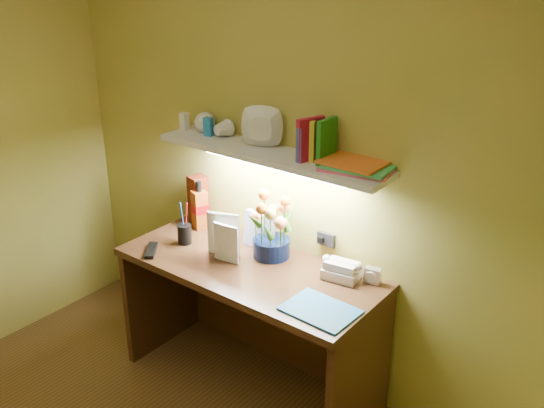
{
  "coord_description": "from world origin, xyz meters",
  "views": [
    {
      "loc": [
        1.76,
        -0.89,
        2.24
      ],
      "look_at": [
        0.04,
        1.35,
        1.05
      ],
      "focal_mm": 40.0,
      "sensor_mm": 36.0,
      "label": 1
    }
  ],
  "objects_px": {
    "flower_bouquet": "(271,226)",
    "whisky_bottle": "(200,205)",
    "telephone": "(342,268)",
    "desk": "(250,327)",
    "desk_clock": "(373,276)"
  },
  "relations": [
    {
      "from": "telephone",
      "to": "flower_bouquet",
      "type": "bearing_deg",
      "value": 175.14
    },
    {
      "from": "desk",
      "to": "telephone",
      "type": "bearing_deg",
      "value": 22.3
    },
    {
      "from": "whisky_bottle",
      "to": "flower_bouquet",
      "type": "bearing_deg",
      "value": -2.86
    },
    {
      "from": "desk",
      "to": "whisky_bottle",
      "type": "bearing_deg",
      "value": 160.55
    },
    {
      "from": "desk",
      "to": "flower_bouquet",
      "type": "distance_m",
      "value": 0.57
    },
    {
      "from": "telephone",
      "to": "desk_clock",
      "type": "relative_size",
      "value": 2.16
    },
    {
      "from": "desk_clock",
      "to": "whisky_bottle",
      "type": "bearing_deg",
      "value": 172.31
    },
    {
      "from": "desk",
      "to": "flower_bouquet",
      "type": "xyz_separation_m",
      "value": [
        0.03,
        0.15,
        0.55
      ]
    },
    {
      "from": "desk_clock",
      "to": "whisky_bottle",
      "type": "relative_size",
      "value": 0.28
    },
    {
      "from": "flower_bouquet",
      "to": "whisky_bottle",
      "type": "relative_size",
      "value": 1.2
    },
    {
      "from": "desk",
      "to": "desk_clock",
      "type": "xyz_separation_m",
      "value": [
        0.59,
        0.23,
        0.42
      ]
    },
    {
      "from": "whisky_bottle",
      "to": "telephone",
      "type": "bearing_deg",
      "value": 0.06
    },
    {
      "from": "desk",
      "to": "flower_bouquet",
      "type": "bearing_deg",
      "value": 79.17
    },
    {
      "from": "telephone",
      "to": "desk",
      "type": "bearing_deg",
      "value": -166.43
    },
    {
      "from": "flower_bouquet",
      "to": "desk_clock",
      "type": "bearing_deg",
      "value": 7.84
    }
  ]
}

